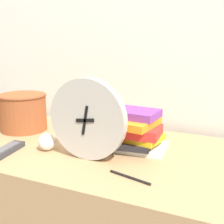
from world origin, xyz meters
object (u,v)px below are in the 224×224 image
desk_clock (87,119)px  crumpled_paper_ball (47,142)px  tv_remote (7,150)px  basket (23,111)px  book_stack (133,131)px  pen (130,177)px

desk_clock → crumpled_paper_ball: bearing=177.7°
tv_remote → crumpled_paper_ball: 0.15m
basket → tv_remote: (0.14, -0.26, -0.08)m
book_stack → crumpled_paper_ball: bearing=-152.6°
desk_clock → crumpled_paper_ball: size_ratio=4.38×
basket → pen: (0.64, -0.27, -0.09)m
basket → pen: basket is taller
book_stack → pen: size_ratio=1.70×
crumpled_paper_ball → pen: crumpled_paper_ball is taller
book_stack → crumpled_paper_ball: size_ratio=3.80×
basket → crumpled_paper_ball: size_ratio=3.31×
basket → crumpled_paper_ball: bearing=-33.7°
book_stack → crumpled_paper_ball: (-0.29, -0.15, -0.04)m
basket → tv_remote: size_ratio=1.25×
tv_remote → book_stack: bearing=30.2°
tv_remote → pen: tv_remote is taller
crumpled_paper_ball → pen: size_ratio=0.45×
book_stack → basket: size_ratio=1.15×
book_stack → basket: basket is taller
desk_clock → tv_remote: 0.34m
crumpled_paper_ball → pen: (0.38, -0.09, -0.03)m
book_stack → pen: book_stack is taller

